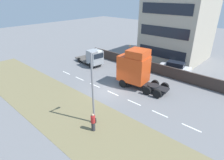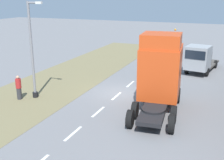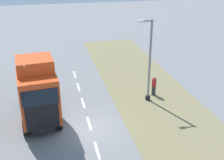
{
  "view_description": "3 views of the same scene",
  "coord_description": "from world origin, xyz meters",
  "px_view_note": "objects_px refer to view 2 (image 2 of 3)",
  "views": [
    {
      "loc": [
        -14.87,
        -14.07,
        11.05
      ],
      "look_at": [
        -0.06,
        -0.62,
        1.78
      ],
      "focal_mm": 30.0,
      "sensor_mm": 36.0,
      "label": 1
    },
    {
      "loc": [
        7.19,
        -18.97,
        7.18
      ],
      "look_at": [
        -0.37,
        -0.69,
        1.2
      ],
      "focal_mm": 45.0,
      "sensor_mm": 36.0,
      "label": 2
    },
    {
      "loc": [
        2.36,
        16.65,
        11.04
      ],
      "look_at": [
        -1.8,
        -1.1,
        3.09
      ],
      "focal_mm": 45.0,
      "sensor_mm": 36.0,
      "label": 3
    }
  ],
  "objects_px": {
    "lorry_cab": "(160,71)",
    "pedestrian": "(19,88)",
    "flatbed_truck": "(199,59)",
    "lamp_post": "(33,56)"
  },
  "relations": [
    {
      "from": "flatbed_truck",
      "to": "pedestrian",
      "type": "bearing_deg",
      "value": 56.14
    },
    {
      "from": "lorry_cab",
      "to": "flatbed_truck",
      "type": "relative_size",
      "value": 1.06
    },
    {
      "from": "flatbed_truck",
      "to": "lamp_post",
      "type": "relative_size",
      "value": 0.93
    },
    {
      "from": "pedestrian",
      "to": "lamp_post",
      "type": "bearing_deg",
      "value": 41.42
    },
    {
      "from": "lorry_cab",
      "to": "lamp_post",
      "type": "bearing_deg",
      "value": -174.6
    },
    {
      "from": "lorry_cab",
      "to": "flatbed_truck",
      "type": "xyz_separation_m",
      "value": [
        1.53,
        9.54,
        -1.02
      ]
    },
    {
      "from": "lorry_cab",
      "to": "pedestrian",
      "type": "distance_m",
      "value": 10.03
    },
    {
      "from": "flatbed_truck",
      "to": "lamp_post",
      "type": "bearing_deg",
      "value": 56.59
    },
    {
      "from": "lamp_post",
      "to": "pedestrian",
      "type": "xyz_separation_m",
      "value": [
        -0.87,
        -0.76,
        -2.2
      ]
    },
    {
      "from": "lorry_cab",
      "to": "lamp_post",
      "type": "relative_size",
      "value": 0.98
    }
  ]
}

